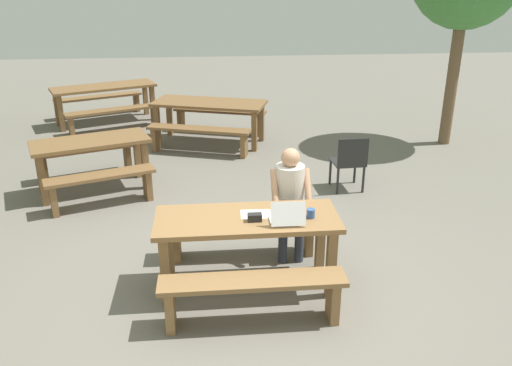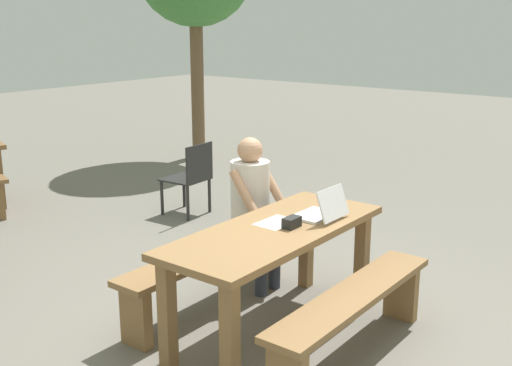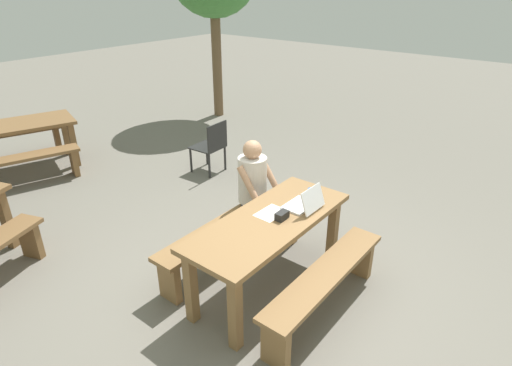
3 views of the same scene
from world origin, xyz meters
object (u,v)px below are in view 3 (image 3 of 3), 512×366
laptop (305,203)px  coffee_mug (311,193)px  plastic_chair (211,146)px  person_seated (255,185)px  picnic_table_front (270,231)px  small_pouch (282,216)px  picnic_table_rear (3,133)px

laptop → coffee_mug: bearing=-162.9°
laptop → plastic_chair: 2.83m
coffee_mug → plastic_chair: bearing=66.9°
laptop → person_seated: bearing=-100.7°
picnic_table_front → laptop: bearing=-21.1°
laptop → small_pouch: (-0.30, 0.05, -0.02)m
small_pouch → picnic_table_front: bearing=126.5°
laptop → coffee_mug: (0.24, 0.07, -0.01)m
small_pouch → laptop: bearing=-9.8°
picnic_table_rear → coffee_mug: bearing=-61.5°
picnic_table_rear → picnic_table_front: bearing=-68.4°
small_pouch → plastic_chair: bearing=57.1°
person_seated → plastic_chair: bearing=57.4°
small_pouch → coffee_mug: coffee_mug is taller
plastic_chair → small_pouch: bearing=53.8°
person_seated → plastic_chair: (1.13, 1.77, -0.30)m
small_pouch → plastic_chair: size_ratio=0.16×
coffee_mug → person_seated: 0.66m
laptop → small_pouch: laptop is taller
person_seated → laptop: bearing=-101.3°
picnic_table_front → picnic_table_rear: 4.84m
small_pouch → picnic_table_rear: 4.94m
coffee_mug → plastic_chair: coffee_mug is taller
laptop → person_seated: size_ratio=0.26×
small_pouch → coffee_mug: size_ratio=1.49×
picnic_table_rear → person_seated: bearing=-61.1°
laptop → small_pouch: 0.31m
picnic_table_front → person_seated: 0.78m
laptop → small_pouch: size_ratio=2.43×
person_seated → picnic_table_rear: size_ratio=0.58×
coffee_mug → small_pouch: bearing=-177.9°
picnic_table_front → laptop: (0.37, -0.14, 0.19)m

